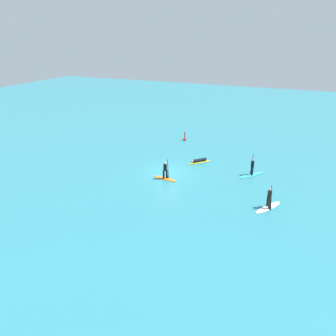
# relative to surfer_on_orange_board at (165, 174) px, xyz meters

# --- Properties ---
(ground_plane) EXTENTS (120.00, 120.00, 0.00)m
(ground_plane) POSITION_rel_surfer_on_orange_board_xyz_m (-0.38, 1.54, -0.52)
(ground_plane) COLOR teal
(ground_plane) RESTS_ON ground
(surfer_on_orange_board) EXTENTS (2.54, 0.98, 2.02)m
(surfer_on_orange_board) POSITION_rel_surfer_on_orange_board_xyz_m (0.00, 0.00, 0.00)
(surfer_on_orange_board) COLOR orange
(surfer_on_orange_board) RESTS_ON ground_plane
(surfer_on_teal_board) EXTENTS (2.31, 2.77, 2.16)m
(surfer_on_teal_board) POSITION_rel_surfer_on_orange_board_xyz_m (7.37, 4.17, -0.10)
(surfer_on_teal_board) COLOR #33C6CC
(surfer_on_teal_board) RESTS_ON ground_plane
(surfer_on_white_board) EXTENTS (2.00, 3.05, 2.10)m
(surfer_on_white_board) POSITION_rel_surfer_on_orange_board_xyz_m (9.88, -2.04, -0.06)
(surfer_on_white_board) COLOR white
(surfer_on_white_board) RESTS_ON ground_plane
(surfer_on_yellow_board) EXTENTS (2.21, 2.40, 0.42)m
(surfer_on_yellow_board) POSITION_rel_surfer_on_orange_board_xyz_m (1.53, 5.50, -0.35)
(surfer_on_yellow_board) COLOR yellow
(surfer_on_yellow_board) RESTS_ON ground_plane
(marker_buoy) EXTENTS (0.42, 0.42, 1.18)m
(marker_buoy) POSITION_rel_surfer_on_orange_board_xyz_m (-2.77, 12.46, -0.31)
(marker_buoy) COLOR red
(marker_buoy) RESTS_ON ground_plane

